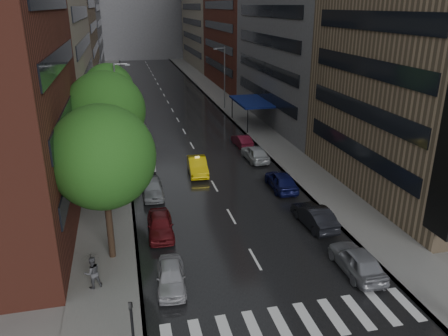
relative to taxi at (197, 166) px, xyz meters
The scene contains 18 objects.
ground 19.37m from the taxi, 87.33° to the right, with size 220.00×220.00×0.00m, color gray.
road 30.69m from the taxi, 88.31° to the left, with size 14.00×140.00×0.01m, color black.
sidewalk_left 31.72m from the taxi, 104.79° to the left, with size 4.00×140.00×0.15m, color gray.
sidewalk_right 32.23m from the taxi, 72.10° to the left, with size 4.00×140.00×0.15m, color gray.
crosswalk 21.38m from the taxi, 87.04° to the right, with size 13.15×2.80×0.01m.
buildings_right 43.04m from the taxi, 66.94° to the left, with size 8.05×109.10×36.00m.
building_far 99.84m from the taxi, 89.48° to the left, with size 40.00×14.00×32.00m, color slate.
tree_near 16.35m from the taxi, 120.30° to the right, with size 6.10×6.10×9.73m.
tree_mid 10.13m from the taxi, 162.96° to the right, with size 6.33×6.33×10.09m.
tree_far 15.59m from the taxi, 121.67° to the left, with size 5.58×5.58×8.89m.
taxi is the anchor object (origin of this frame).
parked_cars_left 4.55m from the taxi, behind, with size 2.26×34.97×1.61m.
parked_cars_right 8.84m from the taxi, 44.50° to the right, with size 2.10×29.57×1.60m.
ped_black_umbrella 18.40m from the taxi, 118.22° to the right, with size 1.10×0.98×2.09m.
traffic_light 23.66m from the taxi, 106.48° to the right, with size 0.18×0.15×3.45m.
street_lamp_left 13.31m from the taxi, 122.59° to the left, with size 1.74×0.22×9.00m.
street_lamp_right 27.38m from the taxi, 71.43° to the left, with size 1.74×0.22×9.00m.
awning 18.67m from the taxi, 57.74° to the left, with size 4.00×8.00×3.12m.
Camera 1 is at (-7.27, -18.31, 14.83)m, focal length 35.00 mm.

